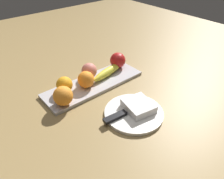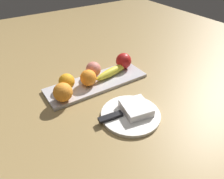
{
  "view_description": "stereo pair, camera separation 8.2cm",
  "coord_description": "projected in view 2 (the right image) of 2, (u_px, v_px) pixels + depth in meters",
  "views": [
    {
      "loc": [
        -0.45,
        -0.64,
        0.53
      ],
      "look_at": [
        -0.02,
        -0.13,
        0.04
      ],
      "focal_mm": 33.82,
      "sensor_mm": 36.0,
      "label": 1
    },
    {
      "loc": [
        -0.39,
        -0.69,
        0.53
      ],
      "look_at": [
        -0.02,
        -0.13,
        0.04
      ],
      "focal_mm": 33.82,
      "sensor_mm": 36.0,
      "label": 2
    }
  ],
  "objects": [
    {
      "name": "apple",
      "position": [
        124.0,
        61.0,
        1.0
      ],
      "size": [
        0.07,
        0.07,
        0.07
      ],
      "primitive_type": "sphere",
      "color": "#B31A19",
      "rests_on": "fruit_tray"
    },
    {
      "name": "fruit_tray",
      "position": [
        97.0,
        83.0,
        0.93
      ],
      "size": [
        0.45,
        0.15,
        0.01
      ],
      "primitive_type": "cube",
      "color": "#B9B6BA",
      "rests_on": "ground_plane"
    },
    {
      "name": "peach",
      "position": [
        93.0,
        69.0,
        0.94
      ],
      "size": [
        0.07,
        0.07,
        0.07
      ],
      "primitive_type": "sphere",
      "color": "#D57364",
      "rests_on": "fruit_tray"
    },
    {
      "name": "folded_napkin",
      "position": [
        137.0,
        108.0,
        0.76
      ],
      "size": [
        0.11,
        0.12,
        0.03
      ],
      "primitive_type": "cube",
      "rotation": [
        0.0,
        0.0,
        -0.19
      ],
      "color": "white",
      "rests_on": "dinner_plate"
    },
    {
      "name": "orange_center",
      "position": [
        63.0,
        92.0,
        0.8
      ],
      "size": [
        0.07,
        0.07,
        0.07
      ],
      "primitive_type": "sphere",
      "color": "orange",
      "rests_on": "fruit_tray"
    },
    {
      "name": "banana",
      "position": [
        113.0,
        72.0,
        0.96
      ],
      "size": [
        0.2,
        0.08,
        0.04
      ],
      "primitive_type": "ellipsoid",
      "rotation": [
        0.0,
        0.0,
        3.35
      ],
      "color": "yellow",
      "rests_on": "fruit_tray"
    },
    {
      "name": "orange_near_banana",
      "position": [
        67.0,
        81.0,
        0.87
      ],
      "size": [
        0.07,
        0.07,
        0.07
      ],
      "primitive_type": "sphere",
      "color": "orange",
      "rests_on": "fruit_tray"
    },
    {
      "name": "knife",
      "position": [
        115.0,
        116.0,
        0.74
      ],
      "size": [
        0.18,
        0.04,
        0.01
      ],
      "rotation": [
        0.0,
        0.0,
        -0.11
      ],
      "color": "silver",
      "rests_on": "dinner_plate"
    },
    {
      "name": "orange_near_apple",
      "position": [
        88.0,
        78.0,
        0.89
      ],
      "size": [
        0.07,
        0.07,
        0.07
      ],
      "primitive_type": "sphere",
      "color": "orange",
      "rests_on": "fruit_tray"
    },
    {
      "name": "dinner_plate",
      "position": [
        131.0,
        115.0,
        0.76
      ],
      "size": [
        0.22,
        0.22,
        0.01
      ],
      "primitive_type": "cylinder",
      "color": "white",
      "rests_on": "ground_plane"
    },
    {
      "name": "ground_plane",
      "position": [
        101.0,
        82.0,
        0.95
      ],
      "size": [
        2.4,
        2.4,
        0.0
      ],
      "primitive_type": "plane",
      "color": "olive"
    }
  ]
}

